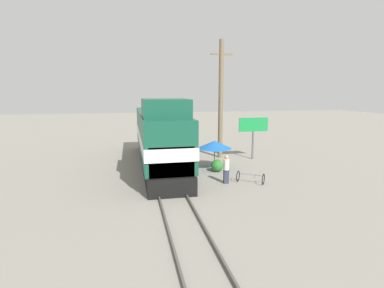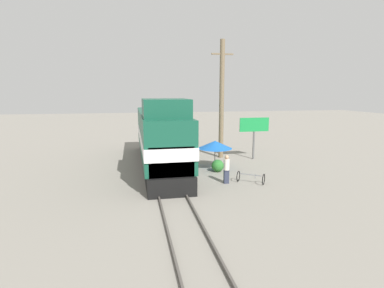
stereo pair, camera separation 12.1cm
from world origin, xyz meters
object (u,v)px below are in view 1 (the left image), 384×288
at_px(utility_pole, 221,99).
at_px(bicycle, 250,177).
at_px(locomotive, 159,138).
at_px(billboard_sign, 253,127).
at_px(vendor_umbrella, 215,145).
at_px(person_bystander, 226,168).

relative_size(utility_pole, bicycle, 5.69).
distance_m(locomotive, bicycle, 7.35).
xyz_separation_m(locomotive, billboard_sign, (7.68, 1.02, 0.47)).
height_order(vendor_umbrella, bicycle, vendor_umbrella).
height_order(utility_pole, billboard_sign, utility_pole).
bearing_deg(bicycle, utility_pole, 34.03).
relative_size(vendor_umbrella, billboard_sign, 0.71).
xyz_separation_m(person_bystander, bicycle, (1.46, -0.23, -0.60)).
height_order(locomotive, billboard_sign, locomotive).
relative_size(billboard_sign, bicycle, 2.02).
relative_size(locomotive, bicycle, 8.72).
xyz_separation_m(billboard_sign, person_bystander, (-4.20, -5.93, -1.66)).
bearing_deg(vendor_umbrella, utility_pole, 67.02).
relative_size(locomotive, utility_pole, 1.53).
height_order(utility_pole, bicycle, utility_pole).
xyz_separation_m(locomotive, utility_pole, (5.25, 2.15, 2.69)).
xyz_separation_m(vendor_umbrella, bicycle, (1.20, -3.75, -1.40)).
bearing_deg(bicycle, locomotive, 80.34).
height_order(vendor_umbrella, person_bystander, vendor_umbrella).
bearing_deg(locomotive, person_bystander, -54.64).
relative_size(vendor_umbrella, person_bystander, 1.39).
bearing_deg(person_bystander, bicycle, -8.79).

